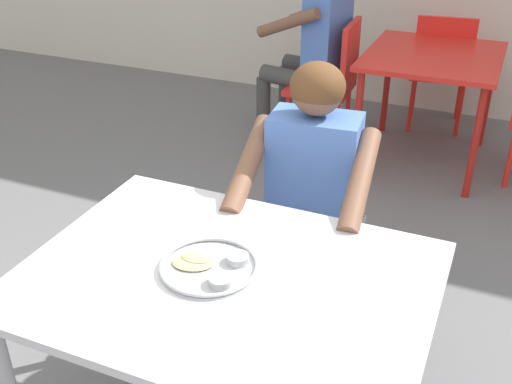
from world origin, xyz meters
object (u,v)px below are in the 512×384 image
Objects in this scene: thali_tray at (210,266)px; chair_red_far at (441,66)px; diner_foreground at (307,192)px; patron_background at (315,39)px; chair_red_left at (333,78)px; table_foreground at (227,295)px; table_background_red at (432,67)px; chair_foreground at (318,217)px.

thali_tray is 0.35× the size of chair_red_far.
diner_foreground is (0.08, 0.64, -0.06)m from thali_tray.
chair_red_left is at bearing -23.13° from patron_background.
chair_red_far is (0.62, 0.63, -0.02)m from chair_red_left.
diner_foreground reaches higher than table_foreground.
thali_tray is 2.59m from chair_red_left.
diner_foreground is at bearing 82.58° from thali_tray.
chair_red_far reaches higher than thali_tray.
chair_red_left is 0.29m from patron_background.
table_background_red is (0.16, 1.96, -0.06)m from diner_foreground.
chair_foreground is 0.91× the size of chair_red_left.
chair_red_left is at bearing 99.77° from table_foreground.
table_foreground is at bearing -94.12° from table_background_red.
diner_foreground is at bearing -94.63° from table_background_red.
diner_foreground reaches higher than thali_tray.
chair_foreground is 0.94× the size of chair_red_far.
chair_foreground is (0.07, 0.86, -0.29)m from thali_tray.
patron_background is at bearing 102.85° from table_foreground.
patron_background is at bearing 178.82° from table_background_red.
table_background_red is at bearing 4.68° from chair_red_left.
thali_tray is 0.25× the size of diner_foreground.
table_background_red is 0.65m from chair_red_left.
patron_background is (-0.61, 1.76, 0.26)m from chair_foreground.
chair_red_far is at bearing 86.59° from diner_foreground.
chair_red_left is (-0.45, 1.69, 0.03)m from chair_foreground.
thali_tray reaches higher than table_background_red.
table_foreground is at bearing -92.57° from diner_foreground.
table_foreground is at bearing -90.91° from chair_foreground.
chair_red_left is 0.71× the size of patron_background.
table_foreground is 1.28× the size of table_background_red.
chair_foreground is 0.32m from diner_foreground.
thali_tray reaches higher than table_foreground.
diner_foreground reaches higher than chair_red_far.
chair_foreground reaches higher than thali_tray.
chair_red_far reaches higher than table_background_red.
patron_background is at bearing 101.75° from thali_tray.
chair_foreground is 0.86× the size of table_background_red.
chair_red_far is (0.23, 3.18, -0.27)m from thali_tray.
chair_foreground is at bearing -74.98° from chair_red_left.
diner_foreground is 2.55m from chair_red_far.
chair_foreground is at bearing -70.81° from patron_background.
thali_tray is 0.33× the size of chair_red_left.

